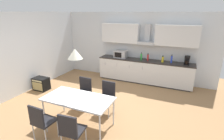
{
  "coord_description": "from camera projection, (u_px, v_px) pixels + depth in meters",
  "views": [
    {
      "loc": [
        2.18,
        -3.87,
        2.59
      ],
      "look_at": [
        0.22,
        0.57,
        1.0
      ],
      "focal_mm": 28.0,
      "sensor_mm": 36.0,
      "label": 1
    }
  ],
  "objects": [
    {
      "name": "wall_left",
      "position": [
        20.0,
        54.0,
        5.68
      ],
      "size": [
        0.1,
        6.64,
        2.63
      ],
      "primitive_type": "cube",
      "color": "silver",
      "rests_on": "ground_plane"
    },
    {
      "name": "bottle_blue",
      "position": [
        171.0,
        59.0,
        6.2
      ],
      "size": [
        0.06,
        0.06,
        0.31
      ],
      "color": "blue",
      "rests_on": "kitchen_counter"
    },
    {
      "name": "wall_back",
      "position": [
        130.0,
        46.0,
        7.05
      ],
      "size": [
        6.59,
        0.1,
        2.63
      ],
      "primitive_type": "cube",
      "color": "silver",
      "rests_on": "ground_plane"
    },
    {
      "name": "coffee_maker",
      "position": [
        187.0,
        60.0,
        6.01
      ],
      "size": [
        0.18,
        0.19,
        0.3
      ],
      "color": "black",
      "rests_on": "kitchen_counter"
    },
    {
      "name": "upper_wall_cabinets",
      "position": [
        147.0,
        35.0,
        6.42
      ],
      "size": [
        3.55,
        0.4,
        0.72
      ],
      "color": "silver"
    },
    {
      "name": "bottle_yellow",
      "position": [
        163.0,
        59.0,
        6.3
      ],
      "size": [
        0.08,
        0.08,
        0.24
      ],
      "color": "yellow",
      "rests_on": "kitchen_counter"
    },
    {
      "name": "chair_far_left",
      "position": [
        84.0,
        90.0,
        4.91
      ],
      "size": [
        0.41,
        0.41,
        0.87
      ],
      "color": "black",
      "rests_on": "ground_plane"
    },
    {
      "name": "dining_table",
      "position": [
        78.0,
        100.0,
        4.03
      ],
      "size": [
        1.61,
        0.82,
        0.72
      ],
      "color": "white",
      "rests_on": "ground_plane"
    },
    {
      "name": "chair_near_left",
      "position": [
        41.0,
        120.0,
        3.53
      ],
      "size": [
        0.42,
        0.42,
        0.87
      ],
      "color": "black",
      "rests_on": "ground_plane"
    },
    {
      "name": "bottle_red",
      "position": [
        148.0,
        57.0,
        6.53
      ],
      "size": [
        0.06,
        0.06,
        0.27
      ],
      "color": "red",
      "rests_on": "kitchen_counter"
    },
    {
      "name": "ground_plane",
      "position": [
        97.0,
        108.0,
        5.01
      ],
      "size": [
        8.24,
        8.3,
        0.02
      ],
      "primitive_type": "cube",
      "color": "#9E754C"
    },
    {
      "name": "backsplash_tile",
      "position": [
        147.0,
        52.0,
        6.76
      ],
      "size": [
        3.55,
        0.02,
        0.54
      ],
      "primitive_type": "cube",
      "color": "silver",
      "rests_on": "kitchen_counter"
    },
    {
      "name": "kitchen_counter",
      "position": [
        144.0,
        71.0,
        6.74
      ],
      "size": [
        3.57,
        0.62,
        0.89
      ],
      "color": "#333333",
      "rests_on": "ground_plane"
    },
    {
      "name": "microwave",
      "position": [
        120.0,
        54.0,
        6.93
      ],
      "size": [
        0.48,
        0.35,
        0.28
      ],
      "color": "#ADADB2",
      "rests_on": "kitchen_counter"
    },
    {
      "name": "bottle_green",
      "position": [
        141.0,
        57.0,
        6.64
      ],
      "size": [
        0.07,
        0.07,
        0.28
      ],
      "color": "green",
      "rests_on": "kitchen_counter"
    },
    {
      "name": "pendant_lamp",
      "position": [
        75.0,
        54.0,
        3.69
      ],
      "size": [
        0.32,
        0.32,
        0.22
      ],
      "primitive_type": "cone",
      "color": "silver"
    },
    {
      "name": "chair_far_right",
      "position": [
        107.0,
        94.0,
        4.63
      ],
      "size": [
        0.41,
        0.41,
        0.87
      ],
      "color": "black",
      "rests_on": "ground_plane"
    },
    {
      "name": "chair_near_right",
      "position": [
        71.0,
        129.0,
        3.25
      ],
      "size": [
        0.44,
        0.44,
        0.87
      ],
      "color": "black",
      "rests_on": "ground_plane"
    },
    {
      "name": "guitar_amp",
      "position": [
        41.0,
        84.0,
        6.14
      ],
      "size": [
        0.52,
        0.37,
        0.44
      ],
      "color": "black",
      "rests_on": "ground_plane"
    }
  ]
}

